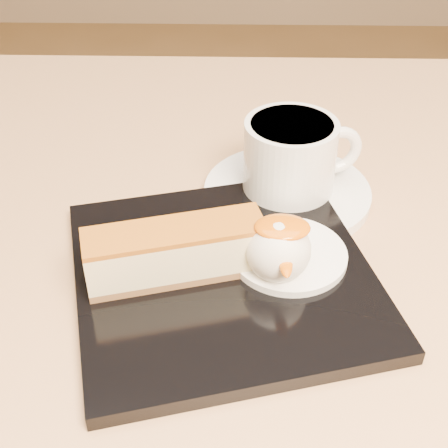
{
  "coord_description": "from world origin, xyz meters",
  "views": [
    {
      "loc": [
        0.0,
        -0.38,
        1.05
      ],
      "look_at": [
        -0.01,
        -0.01,
        0.76
      ],
      "focal_mm": 50.0,
      "sensor_mm": 36.0,
      "label": 1
    }
  ],
  "objects_px": {
    "dessert_plate": "(223,275)",
    "ice_cream_scoop": "(278,250)",
    "saucer": "(287,193)",
    "table": "(232,378)",
    "cheesecake": "(175,252)",
    "coffee_cup": "(292,155)"
  },
  "relations": [
    {
      "from": "table",
      "to": "cheesecake",
      "type": "relative_size",
      "value": 5.89
    },
    {
      "from": "saucer",
      "to": "cheesecake",
      "type": "bearing_deg",
      "value": -127.31
    },
    {
      "from": "dessert_plate",
      "to": "ice_cream_scoop",
      "type": "distance_m",
      "value": 0.05
    },
    {
      "from": "cheesecake",
      "to": "ice_cream_scoop",
      "type": "relative_size",
      "value": 2.84
    },
    {
      "from": "table",
      "to": "cheesecake",
      "type": "distance_m",
      "value": 0.2
    },
    {
      "from": "ice_cream_scoop",
      "to": "saucer",
      "type": "relative_size",
      "value": 0.32
    },
    {
      "from": "dessert_plate",
      "to": "ice_cream_scoop",
      "type": "bearing_deg",
      "value": -7.13
    },
    {
      "from": "ice_cream_scoop",
      "to": "dessert_plate",
      "type": "bearing_deg",
      "value": 172.87
    },
    {
      "from": "table",
      "to": "saucer",
      "type": "distance_m",
      "value": 0.19
    },
    {
      "from": "dessert_plate",
      "to": "ice_cream_scoop",
      "type": "relative_size",
      "value": 4.59
    },
    {
      "from": "table",
      "to": "coffee_cup",
      "type": "height_order",
      "value": "coffee_cup"
    },
    {
      "from": "dessert_plate",
      "to": "saucer",
      "type": "bearing_deg",
      "value": 64.08
    },
    {
      "from": "dessert_plate",
      "to": "cheesecake",
      "type": "height_order",
      "value": "cheesecake"
    },
    {
      "from": "dessert_plate",
      "to": "cheesecake",
      "type": "distance_m",
      "value": 0.04
    },
    {
      "from": "cheesecake",
      "to": "saucer",
      "type": "distance_m",
      "value": 0.15
    },
    {
      "from": "cheesecake",
      "to": "coffee_cup",
      "type": "bearing_deg",
      "value": 37.02
    },
    {
      "from": "dessert_plate",
      "to": "coffee_cup",
      "type": "xyz_separation_m",
      "value": [
        0.06,
        0.11,
        0.04
      ]
    },
    {
      "from": "table",
      "to": "ice_cream_scoop",
      "type": "relative_size",
      "value": 16.69
    },
    {
      "from": "dessert_plate",
      "to": "saucer",
      "type": "relative_size",
      "value": 1.47
    },
    {
      "from": "cheesecake",
      "to": "saucer",
      "type": "relative_size",
      "value": 0.91
    },
    {
      "from": "ice_cream_scoop",
      "to": "saucer",
      "type": "distance_m",
      "value": 0.12
    },
    {
      "from": "cheesecake",
      "to": "table",
      "type": "bearing_deg",
      "value": 24.47
    }
  ]
}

